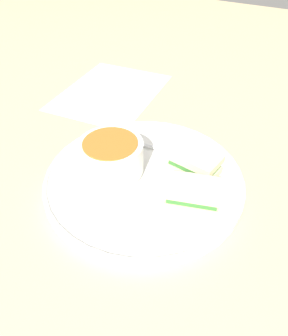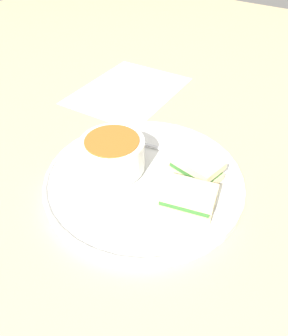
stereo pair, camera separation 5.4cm
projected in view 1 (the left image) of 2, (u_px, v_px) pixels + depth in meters
ground_plane at (144, 183)px, 0.57m from camera, size 2.40×2.40×0.00m
plate at (144, 179)px, 0.56m from camera, size 0.34×0.34×0.02m
soup_bowl at (111, 156)px, 0.55m from camera, size 0.11×0.11×0.06m
spoon at (129, 142)px, 0.62m from camera, size 0.12×0.04×0.01m
sandwich_half_near at (193, 193)px, 0.50m from camera, size 0.09×0.07×0.04m
sandwich_half_far at (195, 163)px, 0.55m from camera, size 0.09×0.07×0.04m
menu_sheet at (111, 92)px, 0.81m from camera, size 0.24×0.30×0.00m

